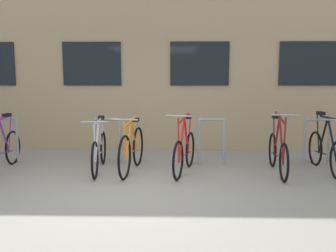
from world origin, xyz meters
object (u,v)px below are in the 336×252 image
object	(u,v)px
bicycle_silver	(99,150)
bicycle_purple	(1,150)
bicycle_black	(326,151)
bicycle_orange	(132,149)
bicycle_red	(185,151)
bicycle_maroon	(278,152)

from	to	relation	value
bicycle_silver	bicycle_purple	distance (m)	1.76
bicycle_black	bicycle_purple	bearing A→B (deg)	-179.35
bicycle_orange	bicycle_red	xyz separation A→B (m)	(0.93, -0.04, -0.02)
bicycle_orange	bicycle_purple	size ratio (longest dim) A/B	1.01
bicycle_silver	bicycle_orange	xyz separation A→B (m)	(0.60, -0.07, 0.03)
bicycle_silver	bicycle_purple	world-z (taller)	bicycle_purple
bicycle_black	bicycle_maroon	bearing A→B (deg)	-172.81
bicycle_maroon	bicycle_red	world-z (taller)	bicycle_maroon
bicycle_silver	bicycle_maroon	bearing A→B (deg)	-2.18
bicycle_black	bicycle_red	bearing A→B (deg)	-177.75
bicycle_purple	bicycle_silver	bearing A→B (deg)	2.45
bicycle_maroon	bicycle_black	bearing A→B (deg)	7.19
bicycle_black	bicycle_purple	world-z (taller)	bicycle_black
bicycle_maroon	bicycle_purple	distance (m)	4.92
bicycle_maroon	bicycle_orange	xyz separation A→B (m)	(-2.56, 0.05, 0.02)
bicycle_purple	bicycle_black	bearing A→B (deg)	0.65
bicycle_black	bicycle_red	world-z (taller)	bicycle_red
bicycle_silver	bicycle_red	distance (m)	1.54
bicycle_black	bicycle_red	size ratio (longest dim) A/B	1.08
bicycle_maroon	bicycle_black	world-z (taller)	bicycle_maroon
bicycle_orange	bicycle_purple	bearing A→B (deg)	-179.82
bicycle_purple	bicycle_red	xyz separation A→B (m)	(3.29, -0.03, 0.00)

